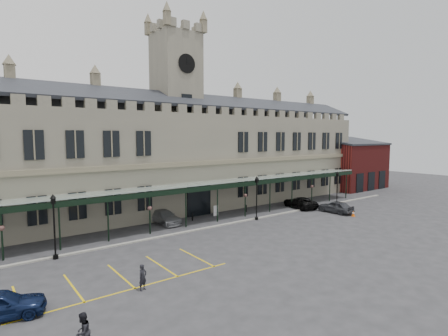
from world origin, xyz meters
TOP-DOWN VIEW (x-y plane):
  - ground at (0.00, 0.00)m, footprint 140.00×140.00m
  - station_building at (0.00, 15.91)m, footprint 60.00×10.36m
  - clock_tower at (0.00, 16.00)m, footprint 5.60×5.60m
  - canopy at (0.00, 7.46)m, footprint 50.00×4.10m
  - brick_annex at (34.00, 12.97)m, footprint 12.40×8.36m
  - kerb at (0.00, 5.50)m, footprint 60.00×0.40m
  - parking_markings at (-14.00, -1.50)m, footprint 16.00×6.00m
  - tree_behind_mid at (8.00, 25.00)m, footprint 6.00×6.00m
  - tree_behind_right at (24.00, 25.00)m, footprint 6.00×6.00m
  - lamp_post_left at (-16.77, 5.17)m, footprint 0.48×0.48m
  - lamp_post_mid at (3.96, 5.20)m, footprint 0.47×0.47m
  - lamp_post_right at (18.92, 5.23)m, footprint 0.43×0.43m
  - traffic_cone at (14.09, -0.41)m, footprint 0.41×0.41m
  - sign_board at (1.51, 9.59)m, footprint 0.71×0.11m
  - bollard_left at (-1.97, 9.24)m, footprint 0.15×0.15m
  - bollard_right at (5.75, 9.02)m, footprint 0.16×0.16m
  - car_taxi at (-5.00, 10.00)m, footprint 2.27×4.97m
  - car_van at (12.93, 6.65)m, footprint 3.39×5.50m
  - car_right_a at (14.16, 2.05)m, footprint 1.92×4.43m
  - person_a at (-13.70, -3.93)m, footprint 0.69×0.57m
  - person_b at (-18.30, -7.98)m, footprint 1.04×1.03m

SIDE VIEW (x-z plane):
  - ground at x=0.00m, z-range 0.00..0.00m
  - parking_markings at x=-14.00m, z-range -0.01..0.01m
  - kerb at x=0.00m, z-range 0.00..0.12m
  - traffic_cone at x=14.09m, z-range -0.01..0.65m
  - bollard_left at x=-1.97m, z-range 0.00..0.84m
  - bollard_right at x=5.75m, z-range 0.00..0.88m
  - sign_board at x=1.51m, z-range -0.01..1.21m
  - car_taxi at x=-5.00m, z-range 0.00..1.41m
  - car_van at x=12.93m, z-range 0.00..1.42m
  - car_right_a at x=14.16m, z-range 0.00..1.49m
  - person_a at x=-13.70m, z-range 0.00..1.61m
  - person_b at x=-18.30m, z-range 0.00..1.70m
  - canopy at x=0.00m, z-range 0.25..4.55m
  - lamp_post_right at x=18.92m, z-range 0.42..4.97m
  - lamp_post_mid at x=3.96m, z-range 0.46..5.40m
  - lamp_post_left at x=-16.77m, z-range 0.47..5.49m
  - brick_annex at x=34.00m, z-range -0.46..8.77m
  - station_building at x=0.00m, z-range -2.18..15.12m
  - tree_behind_mid at x=8.00m, z-range 4.81..20.81m
  - tree_behind_right at x=24.00m, z-range 4.81..20.81m
  - clock_tower at x=0.00m, z-range 0.71..25.51m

